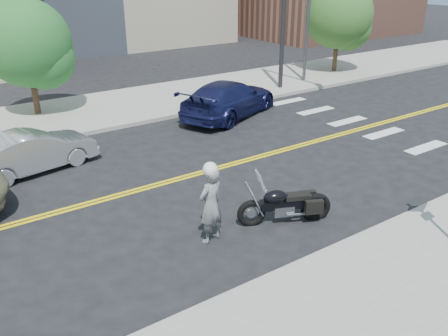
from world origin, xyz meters
TOP-DOWN VIEW (x-y plane):
  - ground_plane at (0.00, 0.00)m, footprint 120.00×120.00m
  - sidewalk_far at (0.00, 7.50)m, footprint 60.00×5.00m
  - motorcyclist at (0.05, -3.20)m, footprint 0.72×0.56m
  - motorcycle at (1.92, -3.50)m, footprint 2.26×1.48m
  - parked_car_silver at (-2.11, 2.91)m, footprint 3.83×1.92m
  - parked_car_blue at (5.65, 4.04)m, footprint 5.23×3.71m
  - tree_far_a at (-0.60, 8.24)m, footprint 3.28×3.28m
  - tree_far_b at (14.82, 7.10)m, footprint 3.50×3.50m

SIDE VIEW (x-z plane):
  - ground_plane at x=0.00m, z-range 0.00..0.00m
  - sidewalk_far at x=0.00m, z-range 0.00..0.15m
  - parked_car_silver at x=-2.11m, z-range 0.00..1.20m
  - motorcycle at x=1.92m, z-range 0.00..1.33m
  - parked_car_blue at x=5.65m, z-range 0.00..1.41m
  - motorcyclist at x=0.05m, z-range 0.00..1.87m
  - tree_far_a at x=-0.60m, z-range 0.60..5.08m
  - tree_far_b at x=14.82m, z-range 0.66..5.50m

